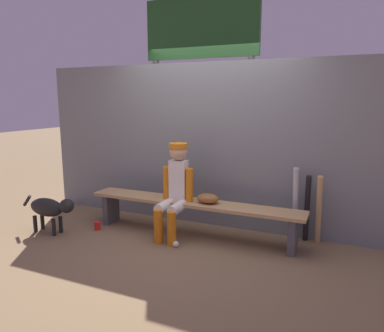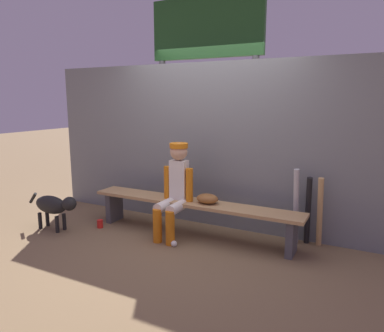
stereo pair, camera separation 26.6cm
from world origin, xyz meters
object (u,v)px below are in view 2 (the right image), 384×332
at_px(baseball, 174,244).
at_px(cup_on_bench, 182,195).
at_px(baseball_glove, 207,199).
at_px(bat_wood_tan, 320,212).
at_px(bat_aluminum_silver, 296,207).
at_px(cup_on_ground, 100,224).
at_px(bat_aluminum_black, 308,211).
at_px(dugout_bench, 192,208).
at_px(player_seated, 175,187).
at_px(scoreboard, 209,52).
at_px(dog, 54,206).

xyz_separation_m(baseball, cup_on_bench, (-0.12, 0.43, 0.48)).
xyz_separation_m(baseball_glove, bat_wood_tan, (1.27, 0.36, -0.09)).
distance_m(bat_aluminum_silver, cup_on_ground, 2.58).
xyz_separation_m(bat_wood_tan, cup_on_ground, (-2.73, -0.69, -0.37)).
relative_size(bat_aluminum_black, cup_on_ground, 7.56).
bearing_deg(dugout_bench, player_seated, -149.45).
xyz_separation_m(baseball, cup_on_ground, (-1.21, 0.09, 0.02)).
bearing_deg(cup_on_ground, bat_aluminum_silver, 15.03).
height_order(baseball_glove, cup_on_ground, baseball_glove).
relative_size(dugout_bench, cup_on_ground, 25.50).
bearing_deg(baseball_glove, scoreboard, 114.36).
bearing_deg(cup_on_ground, dugout_bench, 14.68).
relative_size(dugout_bench, baseball_glove, 10.02).
bearing_deg(bat_aluminum_silver, dugout_bench, -164.61).
height_order(cup_on_bench, dog, cup_on_bench).
bearing_deg(bat_wood_tan, baseball, -152.82).
bearing_deg(dog, cup_on_bench, 23.22).
relative_size(bat_aluminum_silver, cup_on_bench, 8.45).
relative_size(bat_wood_tan, cup_on_bench, 7.76).
relative_size(baseball, cup_on_bench, 0.67).
xyz_separation_m(baseball, scoreboard, (-0.32, 1.65, 2.37)).
distance_m(cup_on_ground, scoreboard, 2.96).
distance_m(bat_aluminum_black, dog, 3.24).
bearing_deg(cup_on_ground, bat_wood_tan, 14.16).
bearing_deg(baseball, cup_on_ground, 175.82).
distance_m(dugout_bench, dog, 1.84).
distance_m(cup_on_bench, scoreboard, 2.27).
relative_size(dugout_bench, bat_wood_tan, 3.29).
height_order(player_seated, cup_on_bench, player_seated).
bearing_deg(dog, cup_on_ground, 35.07).
bearing_deg(cup_on_bench, dog, -156.78).
distance_m(baseball_glove, baseball, 0.68).
bearing_deg(cup_on_ground, cup_on_bench, 17.23).
xyz_separation_m(bat_aluminum_silver, bat_wood_tan, (0.27, 0.03, -0.04)).
xyz_separation_m(dugout_bench, player_seated, (-0.19, -0.11, 0.28)).
xyz_separation_m(bat_aluminum_black, scoreboard, (-1.69, 0.84, 2.00)).
height_order(baseball_glove, bat_aluminum_silver, bat_aluminum_silver).
height_order(cup_on_ground, cup_on_bench, cup_on_bench).
bearing_deg(baseball_glove, dugout_bench, 180.00).
distance_m(baseball_glove, bat_aluminum_black, 1.21).
height_order(dugout_bench, scoreboard, scoreboard).
distance_m(baseball, dog, 1.74).
distance_m(player_seated, bat_aluminum_black, 1.63).
bearing_deg(baseball, dog, -171.72).
distance_m(bat_aluminum_silver, scoreboard, 2.65).
relative_size(baseball, dog, 0.09).
bearing_deg(cup_on_bench, dugout_bench, -5.62).
relative_size(dugout_bench, bat_aluminum_silver, 3.02).
bearing_deg(cup_on_bench, cup_on_ground, -162.77).
relative_size(player_seated, cup_on_bench, 10.77).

